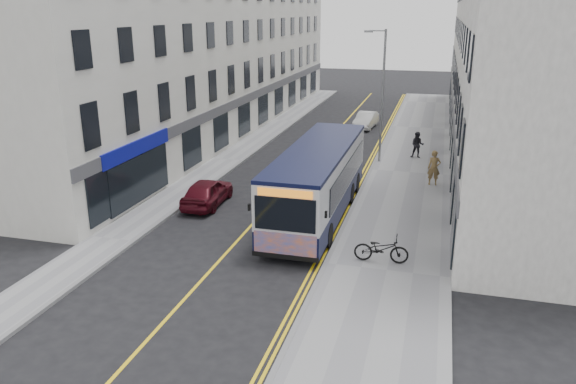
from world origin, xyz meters
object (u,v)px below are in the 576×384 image
Objects in this scene: pedestrian_near at (434,168)px; car_maroon at (207,192)px; car_white at (366,120)px; city_bus at (318,179)px; streetlamp at (381,92)px; bicycle at (381,249)px; pedestrian_far at (417,145)px.

pedestrian_near is 12.06m from car_maroon.
pedestrian_near reaches higher than car_maroon.
car_white is (-5.60, 14.64, -0.42)m from pedestrian_near.
city_bus is 5.60m from car_maroon.
streetlamp is 2.10× the size of car_white.
bicycle is at bearing 150.94° from car_maroon.
car_maroon reaches higher than bicycle.
streetlamp is 6.31m from pedestrian_near.
car_maroon is at bearing 179.09° from city_bus.
car_white is at bearing 105.49° from pedestrian_near.
bicycle is 16.05m from pedestrian_far.
car_white is at bearing 6.21° from bicycle.
bicycle is (3.39, -4.46, -1.13)m from city_bus.
pedestrian_far is 10.09m from car_white.
bicycle is 9.98m from car_maroon.
car_white is at bearing 101.75° from streetlamp.
car_maroon is (-10.51, -5.90, -0.38)m from pedestrian_near.
city_bus is at bearing -99.05° from streetlamp.
pedestrian_near is at bearing 50.01° from city_bus.
pedestrian_far is (-1.13, 5.59, -0.10)m from pedestrian_near.
pedestrian_far is (2.28, 1.46, -3.43)m from streetlamp.
city_bus is at bearing 34.52° from bicycle.
car_maroon is at bearing 60.13° from bicycle.
pedestrian_near is 0.48× the size of car_maroon.
streetlamp is 0.72× the size of city_bus.
streetlamp is at bearing 80.95° from city_bus.
bicycle is 0.51× the size of car_maroon.
car_white is (-0.57, 20.62, -1.15)m from city_bus.
bicycle is at bearing -83.02° from streetlamp.
pedestrian_near is at bearing -152.67° from car_maroon.
pedestrian_far is 0.42× the size of car_maroon.
pedestrian_far is at bearing -4.54° from bicycle.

